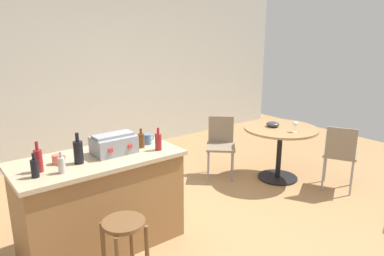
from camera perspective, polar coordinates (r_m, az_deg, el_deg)
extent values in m
plane|color=#A37A4C|center=(4.05, 4.46, -15.07)|extent=(8.80, 8.80, 0.00)
cube|color=beige|center=(6.13, -14.89, 8.31)|extent=(8.00, 0.10, 2.70)
cube|color=olive|center=(3.62, -14.24, -11.56)|extent=(1.47, 0.69, 0.87)
cube|color=tan|center=(3.44, -14.74, -4.75)|extent=(1.53, 0.75, 0.04)
cylinder|color=brown|center=(3.16, -9.48, -18.16)|extent=(0.04, 0.04, 0.63)
cylinder|color=brown|center=(2.85, -10.79, -14.54)|extent=(0.33, 0.33, 0.03)
cylinder|color=black|center=(5.31, 13.39, -7.62)|extent=(0.55, 0.55, 0.02)
cylinder|color=black|center=(5.19, 13.62, -4.08)|extent=(0.07, 0.07, 0.72)
cylinder|color=#A37A4C|center=(5.08, 13.89, -0.09)|extent=(1.01, 1.01, 0.03)
cube|color=#7F705B|center=(5.08, 22.41, -3.84)|extent=(0.54, 0.54, 0.03)
cube|color=#7F705B|center=(4.84, 22.54, -2.29)|extent=(0.19, 0.33, 0.40)
cylinder|color=gray|center=(5.01, 20.08, -6.89)|extent=(0.02, 0.02, 0.46)
cylinder|color=gray|center=(5.00, 23.97, -7.33)|extent=(0.02, 0.02, 0.46)
cylinder|color=gray|center=(5.32, 24.06, -6.00)|extent=(0.02, 0.02, 0.46)
cylinder|color=gray|center=(5.33, 20.40, -5.59)|extent=(0.02, 0.02, 0.46)
cube|color=#7F705B|center=(5.09, 4.57, -3.02)|extent=(0.56, 0.56, 0.03)
cube|color=#7F705B|center=(5.21, 4.61, -0.28)|extent=(0.28, 0.26, 0.40)
cylinder|color=gray|center=(5.33, 6.35, -4.84)|extent=(0.02, 0.02, 0.43)
cylinder|color=gray|center=(5.33, 2.68, -4.76)|extent=(0.02, 0.02, 0.43)
cylinder|color=gray|center=(5.01, 2.56, -6.10)|extent=(0.02, 0.02, 0.43)
cylinder|color=gray|center=(5.01, 6.47, -6.18)|extent=(0.02, 0.02, 0.43)
cube|color=gray|center=(3.48, -12.28, -2.60)|extent=(0.39, 0.27, 0.17)
cube|color=gray|center=(3.45, -12.37, -1.10)|extent=(0.37, 0.16, 0.02)
cube|color=red|center=(3.32, -12.75, -3.50)|extent=(0.04, 0.01, 0.04)
cube|color=red|center=(3.40, -9.77, -2.88)|extent=(0.04, 0.01, 0.04)
cylinder|color=black|center=(3.11, -23.65, -5.92)|extent=(0.06, 0.06, 0.15)
cylinder|color=black|center=(3.08, -23.85, -4.16)|extent=(0.02, 0.02, 0.06)
cylinder|color=#603314|center=(3.59, -8.06, -2.00)|extent=(0.06, 0.06, 0.14)
cylinder|color=#603314|center=(3.57, -8.11, -0.50)|extent=(0.02, 0.02, 0.05)
cylinder|color=maroon|center=(3.50, -5.36, -2.22)|extent=(0.06, 0.06, 0.16)
cylinder|color=maroon|center=(3.47, -5.40, -0.46)|extent=(0.02, 0.02, 0.06)
cylinder|color=#B7B2AD|center=(3.13, -19.96, -5.58)|extent=(0.06, 0.06, 0.13)
cylinder|color=#B7B2AD|center=(3.10, -20.11, -4.00)|extent=(0.02, 0.02, 0.05)
cylinder|color=black|center=(3.29, -17.57, -3.71)|extent=(0.08, 0.08, 0.20)
cylinder|color=black|center=(3.25, -17.76, -1.40)|extent=(0.03, 0.03, 0.08)
cylinder|color=maroon|center=(3.21, -23.16, -4.82)|extent=(0.07, 0.07, 0.19)
cylinder|color=maroon|center=(3.17, -23.40, -2.60)|extent=(0.03, 0.03, 0.07)
cylinder|color=#4C7099|center=(3.70, -7.08, -1.76)|extent=(0.08, 0.08, 0.10)
torus|color=#4C7099|center=(3.73, -6.37, -1.54)|extent=(0.05, 0.01, 0.05)
cylinder|color=#DB6651|center=(3.36, -20.65, -4.67)|extent=(0.08, 0.08, 0.08)
torus|color=#DB6651|center=(3.37, -19.80, -4.44)|extent=(0.05, 0.01, 0.05)
cylinder|color=silver|center=(4.91, 15.96, -0.58)|extent=(0.06, 0.06, 0.00)
cylinder|color=silver|center=(4.89, 16.00, -0.11)|extent=(0.01, 0.01, 0.08)
ellipsoid|color=silver|center=(4.88, 16.06, 0.66)|extent=(0.07, 0.07, 0.06)
ellipsoid|color=#383838|center=(5.09, 12.69, 0.59)|extent=(0.18, 0.18, 0.07)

